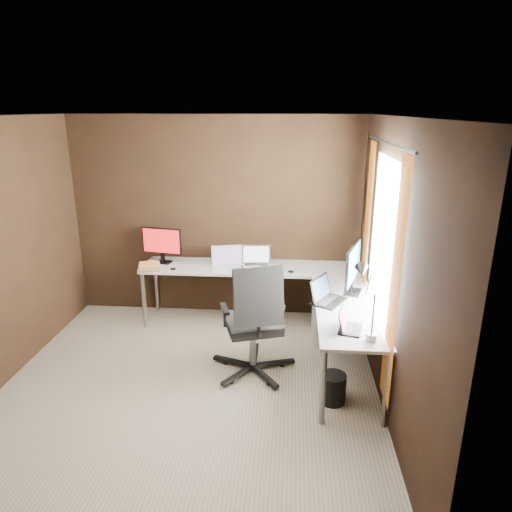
{
  "coord_description": "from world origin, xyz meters",
  "views": [
    {
      "loc": [
        0.94,
        -3.71,
        2.56
      ],
      "look_at": [
        0.57,
        0.95,
        1.04
      ],
      "focal_mm": 32.0,
      "sensor_mm": 36.0,
      "label": 1
    }
  ],
  "objects_px": {
    "monitor_right": "(353,266)",
    "book_stack": "(149,266)",
    "monitor_left": "(162,243)",
    "laptop_black_small": "(347,325)",
    "desk_lamp": "(365,292)",
    "laptop_black_big": "(326,296)",
    "wastebasket": "(333,388)",
    "office_chair": "(254,341)",
    "drawer_pedestal": "(331,314)",
    "laptop_silver": "(256,261)",
    "laptop_white": "(227,263)"
  },
  "relations": [
    {
      "from": "monitor_right",
      "to": "book_stack",
      "type": "bearing_deg",
      "value": 94.68
    },
    {
      "from": "monitor_left",
      "to": "laptop_black_small",
      "type": "xyz_separation_m",
      "value": [
        2.09,
        -1.66,
        -0.21
      ]
    },
    {
      "from": "desk_lamp",
      "to": "laptop_black_big",
      "type": "bearing_deg",
      "value": 111.19
    },
    {
      "from": "desk_lamp",
      "to": "wastebasket",
      "type": "distance_m",
      "value": 1.03
    },
    {
      "from": "office_chair",
      "to": "drawer_pedestal",
      "type": "bearing_deg",
      "value": 26.84
    },
    {
      "from": "laptop_black_big",
      "to": "desk_lamp",
      "type": "height_order",
      "value": "desk_lamp"
    },
    {
      "from": "monitor_left",
      "to": "office_chair",
      "type": "xyz_separation_m",
      "value": [
        1.24,
        -1.24,
        -0.63
      ]
    },
    {
      "from": "book_stack",
      "to": "office_chair",
      "type": "relative_size",
      "value": 0.24
    },
    {
      "from": "laptop_silver",
      "to": "desk_lamp",
      "type": "distance_m",
      "value": 2.06
    },
    {
      "from": "laptop_black_big",
      "to": "laptop_black_small",
      "type": "xyz_separation_m",
      "value": [
        0.15,
        -0.61,
        -0.01
      ]
    },
    {
      "from": "monitor_left",
      "to": "office_chair",
      "type": "bearing_deg",
      "value": -35.03
    },
    {
      "from": "laptop_white",
      "to": "desk_lamp",
      "type": "bearing_deg",
      "value": -63.65
    },
    {
      "from": "laptop_white",
      "to": "desk_lamp",
      "type": "distance_m",
      "value": 2.2
    },
    {
      "from": "laptop_black_big",
      "to": "laptop_silver",
      "type": "bearing_deg",
      "value": 67.07
    },
    {
      "from": "wastebasket",
      "to": "book_stack",
      "type": "bearing_deg",
      "value": 146.26
    },
    {
      "from": "monitor_left",
      "to": "laptop_silver",
      "type": "xyz_separation_m",
      "value": [
        1.17,
        -0.03,
        -0.2
      ]
    },
    {
      "from": "laptop_black_big",
      "to": "desk_lamp",
      "type": "distance_m",
      "value": 0.85
    },
    {
      "from": "monitor_right",
      "to": "laptop_silver",
      "type": "xyz_separation_m",
      "value": [
        -1.06,
        0.78,
        -0.24
      ]
    },
    {
      "from": "laptop_black_big",
      "to": "wastebasket",
      "type": "xyz_separation_m",
      "value": [
        0.05,
        -0.61,
        -0.65
      ]
    },
    {
      "from": "laptop_silver",
      "to": "laptop_black_small",
      "type": "relative_size",
      "value": 1.25
    },
    {
      "from": "drawer_pedestal",
      "to": "laptop_silver",
      "type": "height_order",
      "value": "laptop_silver"
    },
    {
      "from": "laptop_black_small",
      "to": "desk_lamp",
      "type": "height_order",
      "value": "desk_lamp"
    },
    {
      "from": "book_stack",
      "to": "desk_lamp",
      "type": "distance_m",
      "value": 2.77
    },
    {
      "from": "monitor_right",
      "to": "laptop_silver",
      "type": "distance_m",
      "value": 1.33
    },
    {
      "from": "laptop_black_small",
      "to": "book_stack",
      "type": "distance_m",
      "value": 2.59
    },
    {
      "from": "laptop_black_small",
      "to": "book_stack",
      "type": "bearing_deg",
      "value": 70.94
    },
    {
      "from": "monitor_left",
      "to": "book_stack",
      "type": "distance_m",
      "value": 0.36
    },
    {
      "from": "laptop_black_small",
      "to": "desk_lamp",
      "type": "xyz_separation_m",
      "value": [
        0.11,
        -0.12,
        0.37
      ]
    },
    {
      "from": "drawer_pedestal",
      "to": "laptop_black_small",
      "type": "relative_size",
      "value": 1.99
    },
    {
      "from": "laptop_black_small",
      "to": "laptop_white",
      "type": "bearing_deg",
      "value": 52.59
    },
    {
      "from": "drawer_pedestal",
      "to": "monitor_left",
      "type": "bearing_deg",
      "value": 168.45
    },
    {
      "from": "drawer_pedestal",
      "to": "book_stack",
      "type": "xyz_separation_m",
      "value": [
        -2.16,
        0.15,
        0.47
      ]
    },
    {
      "from": "monitor_right",
      "to": "laptop_black_small",
      "type": "relative_size",
      "value": 2.03
    },
    {
      "from": "laptop_silver",
      "to": "book_stack",
      "type": "height_order",
      "value": "laptop_silver"
    },
    {
      "from": "monitor_right",
      "to": "laptop_silver",
      "type": "height_order",
      "value": "monitor_right"
    },
    {
      "from": "drawer_pedestal",
      "to": "wastebasket",
      "type": "bearing_deg",
      "value": -93.3
    },
    {
      "from": "drawer_pedestal",
      "to": "wastebasket",
      "type": "xyz_separation_m",
      "value": [
        -0.07,
        -1.24,
        -0.16
      ]
    },
    {
      "from": "monitor_left",
      "to": "laptop_black_small",
      "type": "height_order",
      "value": "monitor_left"
    },
    {
      "from": "laptop_black_big",
      "to": "book_stack",
      "type": "xyz_separation_m",
      "value": [
        -2.03,
        0.78,
        -0.01
      ]
    },
    {
      "from": "laptop_black_big",
      "to": "book_stack",
      "type": "distance_m",
      "value": 2.18
    },
    {
      "from": "monitor_right",
      "to": "laptop_white",
      "type": "height_order",
      "value": "monitor_right"
    },
    {
      "from": "monitor_left",
      "to": "laptop_black_small",
      "type": "bearing_deg",
      "value": -28.53
    },
    {
      "from": "laptop_white",
      "to": "laptop_silver",
      "type": "relative_size",
      "value": 1.12
    },
    {
      "from": "desk_lamp",
      "to": "wastebasket",
      "type": "height_order",
      "value": "desk_lamp"
    },
    {
      "from": "laptop_white",
      "to": "wastebasket",
      "type": "height_order",
      "value": "laptop_white"
    },
    {
      "from": "laptop_black_big",
      "to": "laptop_black_small",
      "type": "distance_m",
      "value": 0.62
    },
    {
      "from": "laptop_black_big",
      "to": "desk_lamp",
      "type": "bearing_deg",
      "value": -130.83
    },
    {
      "from": "book_stack",
      "to": "wastebasket",
      "type": "relative_size",
      "value": 1.05
    },
    {
      "from": "laptop_white",
      "to": "wastebasket",
      "type": "relative_size",
      "value": 1.54
    },
    {
      "from": "laptop_white",
      "to": "laptop_black_small",
      "type": "distance_m",
      "value": 2.0
    }
  ]
}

